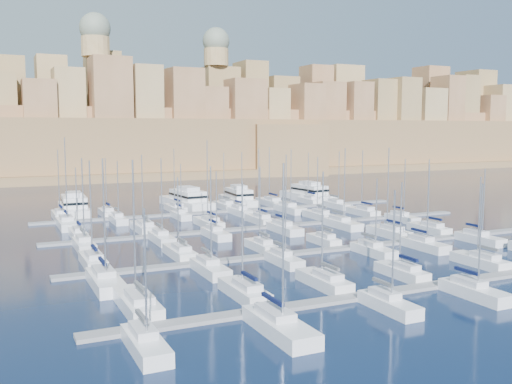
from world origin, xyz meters
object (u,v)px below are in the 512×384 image
motor_yacht_a (74,207)px  motor_yacht_c (238,198)px  sailboat_4 (480,261)px  motor_yacht_d (308,194)px  sailboat_0 (137,303)px  sailboat_2 (324,281)px  motor_yacht_b (187,200)px

motor_yacht_a → motor_yacht_c: 37.94m
sailboat_4 → motor_yacht_d: 72.41m
motor_yacht_a → motor_yacht_d: size_ratio=1.03×
sailboat_0 → motor_yacht_a: size_ratio=0.83×
sailboat_2 → sailboat_4: sailboat_2 is taller
sailboat_0 → motor_yacht_b: sailboat_0 is taller
sailboat_0 → motor_yacht_c: size_ratio=0.94×
motor_yacht_a → motor_yacht_b: 25.62m
motor_yacht_c → motor_yacht_d: same height
sailboat_0 → motor_yacht_a: 70.50m
sailboat_2 → motor_yacht_c: 72.57m
sailboat_2 → motor_yacht_d: bearing=61.1°
motor_yacht_b → sailboat_4: bearing=-76.3°
motor_yacht_b → motor_yacht_d: bearing=-1.6°
sailboat_0 → sailboat_4: (46.10, -0.82, -0.04)m
motor_yacht_d → sailboat_4: bearing=-101.7°
sailboat_4 → motor_yacht_a: (-43.17, 71.25, 1.00)m
motor_yacht_a → motor_yacht_c: same height
sailboat_0 → sailboat_4: sailboat_0 is taller
motor_yacht_b → motor_yacht_c: 12.41m
motor_yacht_d → motor_yacht_b: bearing=178.4°
sailboat_0 → sailboat_2: size_ratio=1.13×
motor_yacht_b → motor_yacht_a: bearing=-178.8°
sailboat_0 → motor_yacht_d: bearing=49.1°
sailboat_0 → motor_yacht_d: sailboat_0 is taller
sailboat_2 → motor_yacht_a: sailboat_2 is taller
sailboat_4 → motor_yacht_d: size_ratio=0.67×
motor_yacht_a → motor_yacht_b: (25.62, 0.56, -0.00)m
motor_yacht_a → motor_yacht_b: size_ratio=0.93×
motor_yacht_a → motor_yacht_c: bearing=-1.6°
motor_yacht_b → motor_yacht_d: same height
sailboat_4 → sailboat_2: bearing=179.6°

